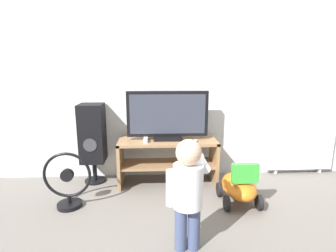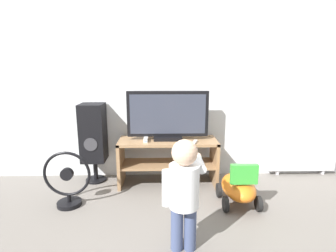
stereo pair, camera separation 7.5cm
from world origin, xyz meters
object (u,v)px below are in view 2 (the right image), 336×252
object	(u,v)px
remote_primary	(195,142)
radiator	(302,151)
game_console	(146,139)
television	(168,116)
ride_on_toy	(239,187)
floor_fan	(68,182)
speaker_tower	(93,134)
child	(184,186)

from	to	relation	value
remote_primary	radiator	world-z (taller)	radiator
game_console	remote_primary	bearing A→B (deg)	-10.19
game_console	remote_primary	world-z (taller)	game_console
television	ride_on_toy	xyz separation A→B (m)	(0.69, -0.52, -0.62)
floor_fan	radiator	size ratio (longest dim) A/B	0.66
television	radiator	bearing A→B (deg)	6.68
television	remote_primary	distance (m)	0.42
game_console	ride_on_toy	world-z (taller)	game_console
game_console	radiator	distance (m)	1.98
radiator	game_console	bearing A→B (deg)	-172.35
game_console	speaker_tower	world-z (taller)	speaker_tower
television	remote_primary	world-z (taller)	television
television	ride_on_toy	distance (m)	1.07
game_console	floor_fan	bearing A→B (deg)	-148.93
game_console	radiator	world-z (taller)	game_console
remote_primary	ride_on_toy	distance (m)	0.65
speaker_tower	radiator	size ratio (longest dim) A/B	1.11
floor_fan	child	bearing A→B (deg)	-31.41
floor_fan	television	bearing A→B (deg)	27.23
speaker_tower	floor_fan	bearing A→B (deg)	-101.92
speaker_tower	ride_on_toy	bearing A→B (deg)	-21.07
remote_primary	floor_fan	world-z (taller)	floor_fan
radiator	ride_on_toy	bearing A→B (deg)	-144.47
television	speaker_tower	distance (m)	0.90
child	radiator	bearing A→B (deg)	40.30
game_console	radiator	xyz separation A→B (m)	(1.95, 0.26, -0.24)
speaker_tower	radiator	world-z (taller)	speaker_tower
game_console	floor_fan	distance (m)	0.92
speaker_tower	radiator	distance (m)	2.58
child	speaker_tower	size ratio (longest dim) A/B	0.91
television	ride_on_toy	world-z (taller)	television
remote_primary	radiator	size ratio (longest dim) A/B	0.16
television	speaker_tower	world-z (taller)	television
television	floor_fan	distance (m)	1.24
television	ride_on_toy	size ratio (longest dim) A/B	1.74
remote_primary	floor_fan	distance (m)	1.36
television	floor_fan	bearing A→B (deg)	-152.77
television	game_console	world-z (taller)	television
game_console	floor_fan	xyz separation A→B (m)	(-0.74, -0.45, -0.30)
ride_on_toy	radiator	xyz separation A→B (m)	(1.01, 0.72, 0.13)
game_console	child	xyz separation A→B (m)	(0.34, -1.11, -0.05)
child	speaker_tower	bearing A→B (deg)	127.51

